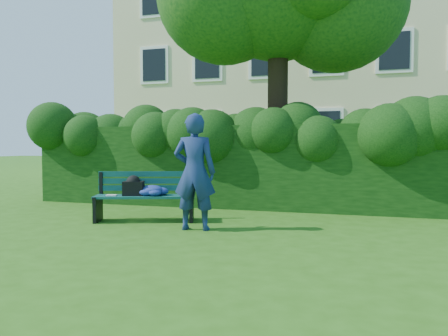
% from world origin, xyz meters
% --- Properties ---
extents(ground, '(80.00, 80.00, 0.00)m').
position_xyz_m(ground, '(0.00, 0.00, 0.00)').
color(ground, '#2A5A12').
rests_on(ground, ground).
extents(apartment_building, '(16.00, 8.08, 12.00)m').
position_xyz_m(apartment_building, '(-0.00, 13.99, 6.00)').
color(apartment_building, beige).
rests_on(apartment_building, ground).
extents(hedge, '(10.00, 1.00, 1.80)m').
position_xyz_m(hedge, '(0.00, 2.20, 0.90)').
color(hedge, black).
rests_on(hedge, ground).
extents(park_bench, '(1.87, 1.09, 0.89)m').
position_xyz_m(park_bench, '(-1.30, -0.07, 0.50)').
color(park_bench, '#0D4239').
rests_on(park_bench, ground).
extents(man_reading, '(0.75, 0.55, 1.89)m').
position_xyz_m(man_reading, '(-0.13, -0.58, 0.94)').
color(man_reading, navy).
rests_on(man_reading, ground).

